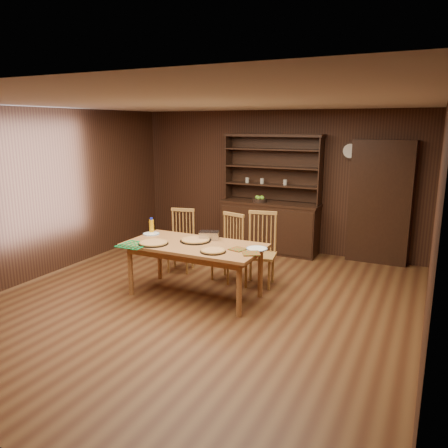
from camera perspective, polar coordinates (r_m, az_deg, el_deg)
The scene contains 20 objects.
floor at distance 5.97m, azimuth -3.38°, elevation -10.22°, with size 6.00×6.00×0.00m, color brown.
room_shell at distance 5.55m, azimuth -3.59°, elevation 4.94°, with size 6.00×6.00×6.00m.
china_hutch at distance 8.20m, azimuth 6.03°, elevation 0.51°, with size 1.84×0.52×2.17m.
doorway at distance 7.83m, azimuth 19.68°, elevation 2.63°, with size 1.00×0.18×2.10m, color black.
wall_clock at distance 7.87m, azimuth 16.18°, elevation 9.16°, with size 0.30×0.05×0.30m.
dining_table at distance 5.99m, azimuth -3.86°, elevation -3.37°, with size 1.89×0.94×0.75m.
chair_left at distance 7.16m, azimuth -5.57°, elevation -1.82°, with size 0.49×0.47×1.01m.
chair_center at distance 6.69m, azimuth 0.73°, elevation -2.72°, with size 0.51×0.49×1.02m.
chair_right at distance 6.49m, azimuth 4.86°, elevation -2.90°, with size 0.52×0.50×1.09m.
pizza_left at distance 6.02m, azimuth -9.21°, elevation -2.45°, with size 0.41×0.41×0.04m.
pizza_right at distance 5.58m, azimuth -1.44°, elevation -3.51°, with size 0.34×0.34×0.04m.
pizza_center at distance 6.10m, azimuth -3.76°, elevation -2.11°, with size 0.43×0.43×0.04m.
cooling_rack at distance 6.01m, azimuth -11.76°, elevation -2.67°, with size 0.35×0.35×0.02m, color #0EB853, non-canonical shape.
plate_left at distance 6.56m, azimuth -9.48°, elevation -1.27°, with size 0.25×0.25×0.02m.
plate_right at distance 5.72m, azimuth 4.32°, elevation -3.22°, with size 0.28×0.28×0.02m.
foil_dish at distance 6.20m, azimuth -1.95°, elevation -1.49°, with size 0.27×0.20×0.11m, color silver.
juice_bottle at distance 6.63m, azimuth -9.44°, elevation -0.25°, with size 0.07×0.07×0.23m.
pot_holder_a at distance 5.51m, azimuth 3.56°, elevation -3.86°, with size 0.21×0.21×0.02m, color #A31B12.
pot_holder_b at distance 5.69m, azimuth 1.80°, elevation -3.31°, with size 0.19×0.19×0.01m, color #A31B12.
fruit_bowl at distance 8.12m, azimuth 4.69°, elevation 3.22°, with size 0.27×0.27×0.12m.
Camera 1 is at (2.72, -4.78, 2.34)m, focal length 35.00 mm.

